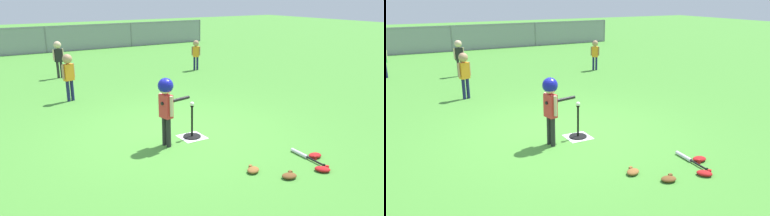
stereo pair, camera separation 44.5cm
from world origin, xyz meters
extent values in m
plane|color=#478C33|center=(0.00, 0.00, 0.00)|extent=(60.00, 60.00, 0.00)
cube|color=white|center=(0.10, -0.33, 0.00)|extent=(0.44, 0.44, 0.01)
cylinder|color=black|center=(0.10, -0.33, 0.01)|extent=(0.32, 0.32, 0.03)
cylinder|color=black|center=(0.10, -0.33, 0.31)|extent=(0.04, 0.04, 0.57)
cylinder|color=black|center=(0.10, -0.33, 0.58)|extent=(0.06, 0.06, 0.02)
sphere|color=white|center=(0.10, -0.33, 0.63)|extent=(0.07, 0.07, 0.07)
cylinder|color=#262626|center=(-0.49, -0.39, 0.25)|extent=(0.08, 0.08, 0.51)
cylinder|color=#262626|center=(-0.47, -0.50, 0.25)|extent=(0.08, 0.08, 0.51)
cube|color=red|center=(-0.48, -0.44, 0.70)|extent=(0.18, 0.25, 0.39)
cylinder|color=beige|center=(-0.51, -0.31, 0.73)|extent=(0.06, 0.06, 0.34)
cylinder|color=beige|center=(-0.45, -0.58, 0.73)|extent=(0.06, 0.06, 0.34)
sphere|color=beige|center=(-0.48, -0.44, 1.02)|extent=(0.22, 0.22, 0.22)
sphere|color=#141999|center=(-0.48, -0.44, 1.05)|extent=(0.26, 0.26, 0.26)
cylinder|color=black|center=(-0.27, -0.40, 0.76)|extent=(0.60, 0.17, 0.06)
cylinder|color=#262626|center=(-0.67, 6.07, 0.25)|extent=(0.08, 0.08, 0.50)
cylinder|color=#262626|center=(-0.78, 6.06, 0.25)|extent=(0.08, 0.08, 0.50)
cube|color=black|center=(-0.73, 6.06, 0.69)|extent=(0.24, 0.16, 0.39)
cylinder|color=beige|center=(-0.59, 6.08, 0.72)|extent=(0.06, 0.06, 0.33)
cylinder|color=beige|center=(-0.87, 6.05, 0.72)|extent=(0.06, 0.06, 0.33)
sphere|color=beige|center=(-0.73, 6.06, 1.01)|extent=(0.22, 0.22, 0.22)
cylinder|color=#191E4C|center=(-1.08, 3.27, 0.25)|extent=(0.08, 0.08, 0.51)
cylinder|color=#191E4C|center=(-1.19, 3.23, 0.25)|extent=(0.08, 0.08, 0.51)
cube|color=orange|center=(-1.14, 3.25, 0.70)|extent=(0.26, 0.20, 0.39)
cylinder|color=tan|center=(-1.00, 3.30, 0.73)|extent=(0.06, 0.06, 0.34)
cylinder|color=tan|center=(-1.27, 3.21, 0.73)|extent=(0.06, 0.06, 0.34)
sphere|color=tan|center=(-1.14, 3.25, 1.02)|extent=(0.23, 0.23, 0.23)
cylinder|color=#191E4C|center=(3.54, 4.91, 0.22)|extent=(0.07, 0.07, 0.45)
cylinder|color=#191E4C|center=(3.46, 4.96, 0.22)|extent=(0.07, 0.07, 0.45)
cube|color=orange|center=(3.50, 4.93, 0.62)|extent=(0.23, 0.21, 0.35)
cylinder|color=tan|center=(3.60, 4.87, 0.65)|extent=(0.05, 0.05, 0.30)
cylinder|color=tan|center=(3.39, 5.00, 0.65)|extent=(0.05, 0.05, 0.30)
sphere|color=tan|center=(3.50, 4.93, 0.90)|extent=(0.20, 0.20, 0.20)
cylinder|color=#191E4C|center=(-2.81, 6.84, 0.24)|extent=(0.07, 0.07, 0.48)
cylinder|color=beige|center=(-2.73, 6.87, 0.69)|extent=(0.05, 0.05, 0.32)
cylinder|color=silver|center=(1.15, -1.90, 0.03)|extent=(0.08, 0.34, 0.06)
cylinder|color=black|center=(1.13, -2.24, 0.03)|extent=(0.05, 0.34, 0.03)
cylinder|color=black|center=(1.13, -2.41, 0.03)|extent=(0.05, 0.02, 0.05)
ellipsoid|color=#B21919|center=(1.29, -2.10, 0.04)|extent=(0.24, 0.18, 0.07)
cube|color=#B21919|center=(1.22, -2.16, 0.04)|extent=(0.05, 0.05, 0.06)
ellipsoid|color=#B21919|center=(1.00, -2.49, 0.04)|extent=(0.27, 0.27, 0.07)
cube|color=#B21919|center=(1.10, -2.49, 0.04)|extent=(0.06, 0.06, 0.06)
ellipsoid|color=brown|center=(0.12, -1.98, 0.04)|extent=(0.27, 0.24, 0.07)
cube|color=brown|center=(0.15, -1.89, 0.04)|extent=(0.06, 0.06, 0.06)
ellipsoid|color=brown|center=(0.43, -2.39, 0.04)|extent=(0.25, 0.20, 0.07)
cube|color=brown|center=(0.51, -2.33, 0.04)|extent=(0.06, 0.05, 0.06)
cylinder|color=slate|center=(0.00, 11.67, 0.57)|extent=(0.06, 0.06, 1.15)
cylinder|color=slate|center=(4.00, 11.67, 0.57)|extent=(0.06, 0.06, 1.15)
cylinder|color=slate|center=(8.00, 11.67, 0.57)|extent=(0.06, 0.06, 1.15)
cube|color=gray|center=(0.00, 11.67, 1.09)|extent=(16.00, 0.03, 0.03)
cube|color=gray|center=(0.00, 11.67, 0.57)|extent=(16.00, 0.01, 1.15)
camera|label=1|loc=(-3.23, -5.72, 2.48)|focal=35.11mm
camera|label=2|loc=(-2.84, -5.94, 2.48)|focal=35.11mm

